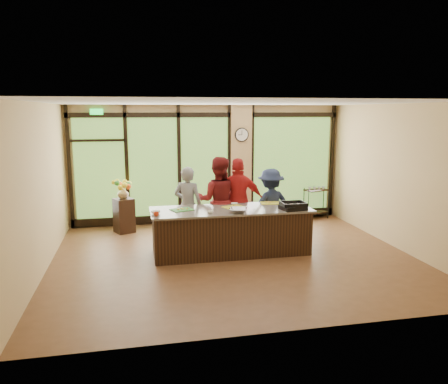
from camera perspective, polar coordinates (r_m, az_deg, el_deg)
name	(u,v)px	position (r m, az deg, el deg)	size (l,w,h in m)	color
floor	(234,257)	(8.71, 1.33, -8.54)	(7.00, 7.00, 0.00)	brown
ceiling	(235,103)	(8.24, 1.42, 11.60)	(7.00, 7.00, 0.00)	silver
back_wall	(208,164)	(11.26, -2.07, 3.66)	(7.00, 7.00, 0.00)	tan
left_wall	(40,189)	(8.30, -22.89, 0.35)	(6.00, 6.00, 0.00)	tan
right_wall	(399,177)	(9.74, 21.88, 1.82)	(6.00, 6.00, 0.00)	tan
window_wall	(215,168)	(11.25, -1.21, 3.12)	(6.90, 0.12, 3.00)	tan
island_base	(231,232)	(8.86, 0.91, -5.23)	(3.10, 1.00, 0.88)	black
countertop	(231,210)	(8.75, 0.91, -2.33)	(3.20, 1.10, 0.04)	#6C6359
wall_clock	(242,135)	(11.24, 2.33, 7.48)	(0.36, 0.04, 0.36)	black
cook_left	(188,206)	(9.39, -4.72, -1.79)	(0.62, 0.41, 1.70)	slate
cook_midleft	(218,200)	(9.42, -0.75, -1.10)	(0.92, 0.72, 1.89)	maroon
cook_midright	(239,201)	(9.46, 1.92, -1.17)	(1.09, 0.45, 1.86)	#AF1A1B
cook_right	(270,205)	(9.68, 6.09, -1.69)	(1.04, 0.60, 1.61)	#1B233D
roasting_pan	(293,208)	(8.76, 9.01, -2.02)	(0.47, 0.37, 0.08)	black
mixing_bowl	(238,210)	(8.41, 1.90, -2.42)	(0.35, 0.35, 0.09)	silver
cutting_board_left	(182,210)	(8.67, -5.50, -2.31)	(0.42, 0.31, 0.01)	#35812F
cutting_board_center	(234,207)	(8.88, 1.28, -1.96)	(0.41, 0.31, 0.01)	gold
cutting_board_right	(271,203)	(9.31, 6.10, -1.43)	(0.41, 0.31, 0.01)	gold
prep_bowl_near	(156,213)	(8.40, -8.91, -2.66)	(0.17, 0.17, 0.05)	white
prep_bowl_mid	(210,212)	(8.37, -1.82, -2.64)	(0.12, 0.12, 0.04)	white
prep_bowl_far	(234,204)	(9.12, 1.37, -1.55)	(0.14, 0.14, 0.03)	white
red_ramekin	(156,214)	(8.22, -8.85, -2.87)	(0.10, 0.10, 0.08)	red
flower_stand	(124,215)	(10.63, -12.93, -3.00)	(0.41, 0.41, 0.82)	black
flower_vase	(123,193)	(10.52, -13.05, -0.11)	(0.26, 0.26, 0.28)	#927A50
bar_cart	(316,199)	(12.00, 11.95, -0.90)	(0.70, 0.52, 0.86)	black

